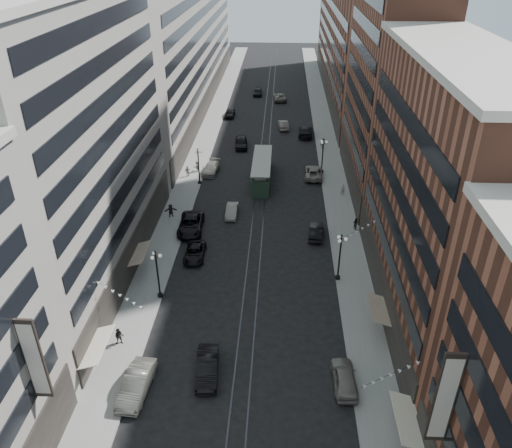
% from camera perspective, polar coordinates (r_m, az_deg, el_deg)
% --- Properties ---
extents(ground, '(220.00, 220.00, 0.00)m').
position_cam_1_polar(ground, '(78.79, 0.76, 5.99)').
color(ground, black).
rests_on(ground, ground).
extents(sidewalk_west, '(4.00, 180.00, 0.15)m').
position_cam_1_polar(sidewalk_west, '(89.00, -6.15, 8.77)').
color(sidewalk_west, gray).
rests_on(sidewalk_west, ground).
extents(sidewalk_east, '(4.00, 180.00, 0.15)m').
position_cam_1_polar(sidewalk_east, '(88.34, 8.25, 8.47)').
color(sidewalk_east, gray).
rests_on(sidewalk_east, ground).
extents(rail_west, '(0.12, 180.00, 0.02)m').
position_cam_1_polar(rail_west, '(88.03, 0.56, 8.66)').
color(rail_west, '#2D2D33').
rests_on(rail_west, ground).
extents(rail_east, '(0.12, 180.00, 0.02)m').
position_cam_1_polar(rail_east, '(87.99, 1.49, 8.64)').
color(rail_east, '#2D2D33').
rests_on(rail_east, ground).
extents(building_west_mid, '(8.00, 36.00, 28.00)m').
position_cam_1_polar(building_west_mid, '(52.26, -19.57, 8.02)').
color(building_west_mid, gray).
rests_on(building_west_mid, ground).
extents(building_west_far, '(8.00, 90.00, 26.00)m').
position_cam_1_polar(building_west_far, '(111.34, -7.73, 19.91)').
color(building_west_far, gray).
rests_on(building_west_far, ground).
extents(building_east_mid, '(8.00, 30.00, 24.00)m').
position_cam_1_polar(building_east_mid, '(46.92, 20.44, 2.66)').
color(building_east_mid, brown).
rests_on(building_east_mid, ground).
extents(building_east_tower, '(8.00, 26.00, 42.00)m').
position_cam_1_polar(building_east_tower, '(70.28, 15.64, 19.94)').
color(building_east_tower, brown).
rests_on(building_east_tower, ground).
extents(building_east_far, '(8.00, 72.00, 24.00)m').
position_cam_1_polar(building_east_far, '(119.48, 10.43, 19.90)').
color(building_east_far, brown).
rests_on(building_east_far, ground).
extents(lamppost_sw_far, '(1.03, 1.14, 5.52)m').
position_cam_1_polar(lamppost_sw_far, '(50.74, -11.19, -5.48)').
color(lamppost_sw_far, black).
rests_on(lamppost_sw_far, sidewalk_west).
extents(lamppost_sw_mid, '(1.03, 1.14, 5.52)m').
position_cam_1_polar(lamppost_sw_mid, '(73.88, -6.58, 6.72)').
color(lamppost_sw_mid, black).
rests_on(lamppost_sw_mid, sidewalk_west).
extents(lamppost_se_far, '(1.03, 1.14, 5.52)m').
position_cam_1_polar(lamppost_se_far, '(53.02, 9.55, -3.60)').
color(lamppost_se_far, black).
rests_on(lamppost_se_far, sidewalk_east).
extents(lamppost_se_mid, '(1.03, 1.14, 5.52)m').
position_cam_1_polar(lamppost_se_mid, '(77.81, 7.63, 7.88)').
color(lamppost_se_mid, black).
rests_on(lamppost_se_mid, sidewalk_east).
extents(streetcar, '(2.71, 12.24, 3.39)m').
position_cam_1_polar(streetcar, '(75.15, 0.67, 6.06)').
color(streetcar, '#24392A').
rests_on(streetcar, ground).
extents(car_1, '(2.31, 5.51, 1.77)m').
position_cam_1_polar(car_1, '(43.17, -13.52, -17.37)').
color(car_1, slate).
rests_on(car_1, ground).
extents(car_2, '(2.31, 4.86, 1.34)m').
position_cam_1_polar(car_2, '(57.64, -7.00, -3.26)').
color(car_2, black).
rests_on(car_2, ground).
extents(car_4, '(2.08, 4.82, 1.62)m').
position_cam_1_polar(car_4, '(43.24, 10.06, -16.93)').
color(car_4, slate).
rests_on(car_4, ground).
extents(car_5, '(2.17, 5.19, 1.67)m').
position_cam_1_polar(car_5, '(43.59, -5.60, -15.98)').
color(car_5, black).
rests_on(car_5, ground).
extents(pedestrian_2, '(0.89, 0.58, 1.69)m').
position_cam_1_polar(pedestrian_2, '(47.42, -15.36, -12.29)').
color(pedestrian_2, black).
rests_on(pedestrian_2, sidewalk_west).
extents(pedestrian_4, '(0.63, 1.02, 1.61)m').
position_cam_1_polar(pedestrian_4, '(41.49, 16.00, -20.20)').
color(pedestrian_4, '#AEA690').
rests_on(pedestrian_4, sidewalk_east).
extents(car_7, '(3.18, 6.46, 1.76)m').
position_cam_1_polar(car_7, '(62.81, -7.46, -0.04)').
color(car_7, black).
rests_on(car_7, ground).
extents(car_8, '(2.72, 5.47, 1.53)m').
position_cam_1_polar(car_8, '(78.40, -5.17, 6.35)').
color(car_8, gray).
rests_on(car_8, ground).
extents(car_9, '(1.98, 4.73, 1.60)m').
position_cam_1_polar(car_9, '(104.44, -2.99, 12.56)').
color(car_9, black).
rests_on(car_9, ground).
extents(car_10, '(2.07, 4.69, 1.50)m').
position_cam_1_polar(car_10, '(61.54, 6.87, -0.83)').
color(car_10, black).
rests_on(car_10, ground).
extents(car_11, '(2.95, 5.83, 1.58)m').
position_cam_1_polar(car_11, '(77.15, 6.61, 5.89)').
color(car_11, slate).
rests_on(car_11, ground).
extents(car_12, '(2.92, 6.32, 1.79)m').
position_cam_1_polar(car_12, '(94.05, 5.69, 10.51)').
color(car_12, black).
rests_on(car_12, ground).
extents(car_13, '(2.54, 5.41, 1.79)m').
position_cam_1_polar(car_13, '(88.16, -1.71, 9.30)').
color(car_13, black).
rests_on(car_13, ground).
extents(car_14, '(2.18, 4.96, 1.58)m').
position_cam_1_polar(car_14, '(97.46, 3.14, 11.26)').
color(car_14, slate).
rests_on(car_14, ground).
extents(pedestrian_5, '(1.73, 0.92, 1.80)m').
position_cam_1_polar(pedestrian_5, '(66.05, -9.72, 1.53)').
color(pedestrian_5, black).
rests_on(pedestrian_5, sidewalk_west).
extents(pedestrian_6, '(1.08, 0.81, 1.67)m').
position_cam_1_polar(pedestrian_6, '(77.27, -7.82, 6.01)').
color(pedestrian_6, gray).
rests_on(pedestrian_6, sidewalk_west).
extents(pedestrian_7, '(0.81, 0.89, 1.62)m').
position_cam_1_polar(pedestrian_7, '(63.52, 11.33, 0.05)').
color(pedestrian_7, black).
rests_on(pedestrian_7, sidewalk_east).
extents(pedestrian_8, '(0.63, 0.43, 1.66)m').
position_cam_1_polar(pedestrian_8, '(71.83, 9.84, 3.90)').
color(pedestrian_8, gray).
rests_on(pedestrian_8, sidewalk_east).
extents(pedestrian_9, '(1.24, 0.88, 1.77)m').
position_cam_1_polar(pedestrian_9, '(88.09, 7.65, 9.12)').
color(pedestrian_9, black).
rests_on(pedestrian_9, sidewalk_east).
extents(car_extra_0, '(1.48, 4.18, 1.37)m').
position_cam_1_polar(car_extra_0, '(65.85, -2.79, 1.51)').
color(car_extra_0, gray).
rests_on(car_extra_0, ground).
extents(car_extra_1, '(2.01, 4.89, 1.42)m').
position_cam_1_polar(car_extra_1, '(119.68, 0.20, 14.83)').
color(car_extra_1, black).
rests_on(car_extra_1, ground).
extents(car_extra_2, '(3.20, 5.96, 1.59)m').
position_cam_1_polar(car_extra_2, '(115.62, 2.70, 14.30)').
color(car_extra_2, '#646359').
rests_on(car_extra_2, ground).
extents(pedestrian_extra_1, '(0.89, 1.69, 1.75)m').
position_cam_1_polar(pedestrian_extra_1, '(78.73, -6.73, 6.58)').
color(pedestrian_extra_1, '#B1AB93').
rests_on(pedestrian_extra_1, sidewalk_west).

